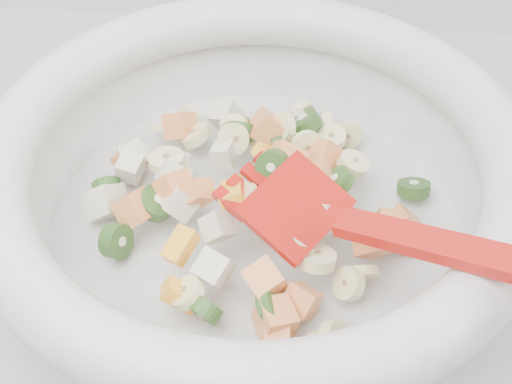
{
  "coord_description": "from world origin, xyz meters",
  "views": [
    {
      "loc": [
        -0.12,
        1.06,
        1.31
      ],
      "look_at": [
        -0.16,
        1.42,
        0.95
      ],
      "focal_mm": 50.0,
      "sensor_mm": 36.0,
      "label": 1
    }
  ],
  "objects": [
    {
      "name": "mixing_bowl",
      "position": [
        -0.16,
        1.42,
        0.96
      ],
      "size": [
        0.44,
        0.39,
        0.15
      ],
      "color": "#B9B9B7",
      "rests_on": "counter"
    }
  ]
}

